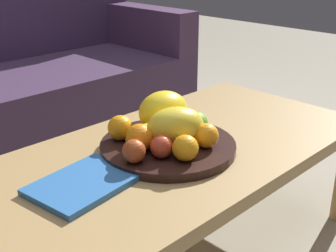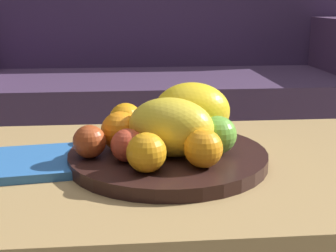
{
  "view_description": "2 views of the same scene",
  "coord_description": "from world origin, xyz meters",
  "views": [
    {
      "loc": [
        -0.82,
        -0.82,
        0.94
      ],
      "look_at": [
        -0.01,
        -0.0,
        0.46
      ],
      "focal_mm": 48.0,
      "sensor_mm": 36.0,
      "label": 1
    },
    {
      "loc": [
        -0.09,
        -0.86,
        0.7
      ],
      "look_at": [
        -0.01,
        -0.0,
        0.46
      ],
      "focal_mm": 50.1,
      "sensor_mm": 36.0,
      "label": 2
    }
  ],
  "objects": [
    {
      "name": "fruit_bowl",
      "position": [
        -0.01,
        -0.0,
        0.4
      ],
      "size": [
        0.38,
        0.38,
        0.03
      ],
      "primitive_type": "cylinder",
      "color": "black",
      "rests_on": "coffee_table"
    },
    {
      "name": "orange_left",
      "position": [
        -0.09,
        0.11,
        0.45
      ],
      "size": [
        0.07,
        0.07,
        0.07
      ],
      "primitive_type": "sphere",
      "color": "orange",
      "rests_on": "fruit_bowl"
    },
    {
      "name": "banana_bunch",
      "position": [
        -0.02,
        0.04,
        0.44
      ],
      "size": [
        0.17,
        0.14,
        0.06
      ],
      "color": "yellow",
      "rests_on": "fruit_bowl"
    },
    {
      "name": "apple_left",
      "position": [
        -0.16,
        -0.03,
        0.44
      ],
      "size": [
        0.06,
        0.06,
        0.06
      ],
      "primitive_type": "sphere",
      "color": "#A7411C",
      "rests_on": "fruit_bowl"
    },
    {
      "name": "orange_back",
      "position": [
        0.04,
        -0.1,
        0.45
      ],
      "size": [
        0.07,
        0.07,
        0.07
      ],
      "primitive_type": "sphere",
      "color": "orange",
      "rests_on": "fruit_bowl"
    },
    {
      "name": "melon_large_front",
      "position": [
        -0.01,
        -0.03,
        0.47
      ],
      "size": [
        0.19,
        0.17,
        0.11
      ],
      "primitive_type": "ellipsoid",
      "rotation": [
        0.0,
        0.0,
        -0.42
      ],
      "color": "yellow",
      "rests_on": "fruit_bowl"
    },
    {
      "name": "apple_front",
      "position": [
        -0.09,
        -0.05,
        0.44
      ],
      "size": [
        0.06,
        0.06,
        0.06
      ],
      "primitive_type": "sphere",
      "color": "#BB3E25",
      "rests_on": "fruit_bowl"
    },
    {
      "name": "magazine",
      "position": [
        -0.3,
        -0.0,
        0.4
      ],
      "size": [
        0.27,
        0.21,
        0.02
      ],
      "primitive_type": "cube",
      "rotation": [
        0.0,
        0.0,
        0.13
      ],
      "color": "#2F69B2",
      "rests_on": "coffee_table"
    },
    {
      "name": "orange_front",
      "position": [
        -0.1,
        0.02,
        0.45
      ],
      "size": [
        0.08,
        0.08,
        0.08
      ],
      "primitive_type": "sphere",
      "color": "orange",
      "rests_on": "fruit_bowl"
    },
    {
      "name": "couch",
      "position": [
        0.05,
        1.09,
        0.3
      ],
      "size": [
        1.7,
        0.7,
        0.9
      ],
      "color": "#3E2C47",
      "rests_on": "ground_plane"
    },
    {
      "name": "apple_right",
      "position": [
        0.08,
        -0.02,
        0.45
      ],
      "size": [
        0.07,
        0.07,
        0.07
      ],
      "primitive_type": "sphere",
      "color": "#68AF38",
      "rests_on": "fruit_bowl"
    },
    {
      "name": "orange_right",
      "position": [
        -0.06,
        -0.11,
        0.45
      ],
      "size": [
        0.07,
        0.07,
        0.07
      ],
      "primitive_type": "sphere",
      "color": "orange",
      "rests_on": "fruit_bowl"
    },
    {
      "name": "coffee_table",
      "position": [
        0.0,
        0.0,
        0.35
      ],
      "size": [
        1.28,
        0.61,
        0.39
      ],
      "color": "#A78551",
      "rests_on": "ground_plane"
    },
    {
      "name": "melon_smaller_beside",
      "position": [
        0.05,
        0.08,
        0.47
      ],
      "size": [
        0.17,
        0.14,
        0.12
      ],
      "primitive_type": "ellipsoid",
      "rotation": [
        0.0,
        0.0,
        -0.11
      ],
      "color": "yellow",
      "rests_on": "fruit_bowl"
    }
  ]
}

